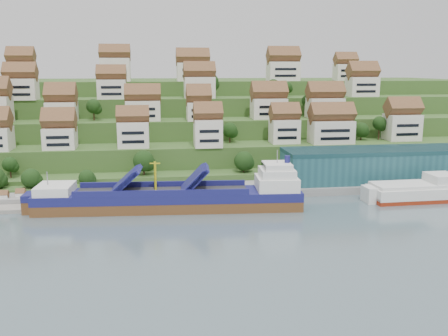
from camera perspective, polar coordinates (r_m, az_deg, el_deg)
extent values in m
plane|color=slate|center=(133.60, -0.26, -4.58)|extent=(300.00, 300.00, 0.00)
cube|color=gray|center=(151.35, 6.49, -2.30)|extent=(180.00, 14.00, 2.20)
cube|color=gray|center=(149.51, -23.59, -3.62)|extent=(45.00, 20.00, 1.00)
cube|color=#2D4C1E|center=(216.75, -3.35, 2.17)|extent=(260.00, 128.00, 4.00)
cube|color=#2D4C1E|center=(221.15, -3.47, 3.27)|extent=(260.00, 118.00, 11.00)
cube|color=#2D4C1E|center=(228.59, -3.64, 4.42)|extent=(260.00, 102.00, 18.00)
cube|color=#2D4C1E|center=(236.13, -3.80, 5.49)|extent=(260.00, 86.00, 25.00)
cube|color=#2D4C1E|center=(244.78, -3.97, 6.41)|extent=(260.00, 68.00, 31.00)
cube|color=white|center=(169.83, -18.22, 3.26)|extent=(9.98, 8.57, 6.77)
cube|color=white|center=(166.31, -10.31, 3.77)|extent=(10.06, 7.03, 8.42)
cube|color=white|center=(164.81, -1.85, 4.00)|extent=(9.00, 7.62, 9.10)
cube|color=white|center=(174.84, 6.91, 4.20)|extent=(9.57, 7.73, 8.17)
cube|color=white|center=(176.88, 12.13, 4.06)|extent=(14.58, 8.26, 7.84)
cube|color=white|center=(191.60, 19.66, 4.41)|extent=(11.70, 8.31, 9.24)
cube|color=white|center=(184.93, -18.04, 6.11)|extent=(10.15, 8.98, 6.95)
cube|color=white|center=(182.73, -9.23, 6.50)|extent=(12.21, 7.90, 7.15)
cube|color=white|center=(181.20, -2.90, 6.49)|extent=(8.51, 8.56, 6.53)
cube|color=white|center=(188.29, 5.12, 6.79)|extent=(12.67, 8.36, 7.51)
cube|color=white|center=(193.48, 11.43, 6.74)|extent=(13.16, 8.18, 7.50)
cube|color=white|center=(200.54, -22.14, 8.34)|extent=(11.22, 7.86, 7.80)
cube|color=white|center=(196.84, -12.69, 8.78)|extent=(10.65, 7.30, 7.31)
cube|color=white|center=(197.39, -2.82, 9.17)|extent=(11.76, 7.79, 8.18)
cube|color=white|center=(217.10, 15.49, 8.95)|extent=(11.84, 8.47, 7.94)
cube|color=white|center=(223.06, -22.10, 10.15)|extent=(10.45, 8.03, 8.06)
cube|color=white|center=(217.48, -12.31, 10.91)|extent=(12.15, 7.51, 9.64)
cube|color=white|center=(217.59, -3.57, 10.90)|extent=(13.55, 8.15, 7.76)
cube|color=white|center=(223.88, 6.76, 10.92)|extent=(13.42, 8.73, 8.22)
cube|color=white|center=(234.73, 13.68, 10.58)|extent=(9.54, 7.05, 7.22)
ellipsoid|color=#1C3D14|center=(163.63, -23.28, 0.39)|extent=(4.52, 4.52, 4.52)
ellipsoid|color=#1C3D14|center=(158.60, 2.27, 0.81)|extent=(6.19, 6.19, 6.19)
ellipsoid|color=#1C3D14|center=(156.15, -9.17, 0.81)|extent=(6.50, 6.50, 6.50)
ellipsoid|color=#1C3D14|center=(187.11, 15.41, 4.22)|extent=(5.38, 5.38, 5.38)
ellipsoid|color=#1C3D14|center=(189.65, 17.34, 4.93)|extent=(4.96, 4.96, 4.96)
ellipsoid|color=#1C3D14|center=(174.20, 0.66, 4.37)|extent=(5.25, 5.25, 5.25)
ellipsoid|color=#1C3D14|center=(196.58, 9.55, 7.58)|extent=(4.79, 4.79, 4.79)
ellipsoid|color=#1C3D14|center=(190.05, -18.06, 6.34)|extent=(5.72, 5.72, 5.72)
ellipsoid|color=#1C3D14|center=(186.93, -14.70, 6.84)|extent=(5.20, 5.20, 5.20)
ellipsoid|color=#1C3D14|center=(201.83, -1.50, 9.88)|extent=(6.10, 6.10, 6.10)
ellipsoid|color=#1C3D14|center=(209.19, 5.66, 9.36)|extent=(5.35, 5.35, 5.35)
ellipsoid|color=#1C3D14|center=(208.64, 7.23, 9.16)|extent=(4.30, 4.30, 4.30)
ellipsoid|color=#1C3D14|center=(153.67, -21.19, -1.10)|extent=(5.59, 5.59, 5.59)
ellipsoid|color=#1C3D14|center=(150.91, -15.41, -1.07)|extent=(4.72, 4.72, 4.72)
cube|color=#22555D|center=(162.78, 17.34, 0.42)|extent=(60.00, 15.00, 10.00)
cylinder|color=gray|center=(145.00, 6.27, -0.84)|extent=(0.16, 0.16, 8.00)
cube|color=maroon|center=(144.43, 6.53, 0.56)|extent=(1.20, 0.05, 0.80)
cube|color=white|center=(147.26, -23.84, -3.21)|extent=(2.40, 2.20, 2.20)
cube|color=white|center=(147.62, -22.19, -3.05)|extent=(2.40, 2.20, 2.20)
cube|color=brown|center=(132.73, -6.23, -4.31)|extent=(69.91, 15.52, 4.44)
cube|color=navy|center=(132.00, -6.25, -3.13)|extent=(69.92, 15.63, 2.31)
cube|color=white|center=(135.86, -18.74, -2.29)|extent=(9.58, 10.73, 2.31)
cube|color=#262628|center=(131.80, -7.04, -2.65)|extent=(44.97, 12.17, 0.27)
cube|color=navy|center=(132.00, -11.31, -1.42)|extent=(7.33, 10.26, 6.15)
cube|color=navy|center=(130.90, -3.57, -1.32)|extent=(7.00, 10.23, 6.50)
cylinder|color=yellow|center=(131.01, -7.86, -1.00)|extent=(0.66, 0.66, 8.00)
cube|color=white|center=(133.21, 6.04, -1.73)|extent=(11.35, 10.86, 3.56)
cube|color=white|center=(132.59, 6.07, -0.53)|extent=(9.51, 9.67, 2.22)
cube|color=white|center=(132.22, 6.09, 0.26)|extent=(7.66, 8.48, 1.60)
cylinder|color=navy|center=(132.39, 7.24, 0.99)|extent=(1.52, 1.52, 1.96)
cube|color=maroon|center=(151.59, 21.25, -3.22)|extent=(27.63, 10.59, 2.38)
cube|color=white|center=(151.12, 21.30, -2.48)|extent=(27.64, 10.69, 2.93)
cube|color=white|center=(150.71, 21.36, -1.80)|extent=(26.24, 9.55, 1.10)
cube|color=white|center=(153.96, 23.60, -1.12)|extent=(7.47, 8.19, 2.74)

